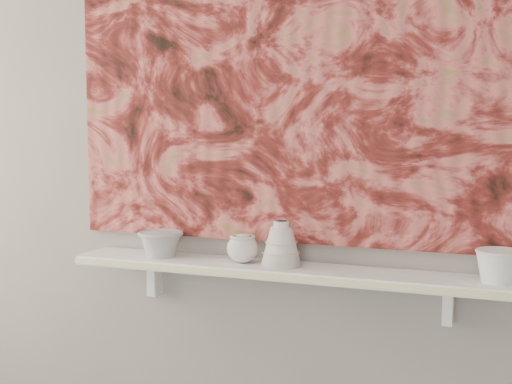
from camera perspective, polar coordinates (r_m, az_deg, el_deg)
The scene contains 11 objects.
wall_back at distance 2.26m, azimuth 3.07°, elevation 5.03°, with size 3.60×3.60×0.00m, color gray.
shelf at distance 2.22m, azimuth 2.25°, elevation -6.31°, with size 1.40×0.18×0.03m, color silver.
shelf_stripe at distance 2.13m, azimuth 1.44°, elevation -6.80°, with size 1.40×0.01×0.02m, color beige.
bracket_left at distance 2.49m, azimuth -8.10°, elevation -6.79°, with size 0.03×0.06×0.12m, color silver.
bracket_right at distance 2.20m, azimuth 15.14°, elevation -8.63°, with size 0.03×0.06×0.12m, color silver.
painting at distance 2.25m, azimuth 2.98°, elevation 9.87°, with size 1.50×0.03×1.10m, color maroon.
house_motif at distance 2.14m, azimuth 14.37°, elevation 1.65°, with size 0.09×0.00×0.08m, color black.
bowl_grey at distance 2.38m, azimuth -7.64°, elevation -4.10°, with size 0.15×0.15×0.09m, color #959593, non-canonical shape.
cup_cream at distance 2.25m, azimuth -1.07°, elevation -4.54°, with size 0.10×0.10×0.09m, color beige, non-canonical shape.
bell_vessel at distance 2.21m, azimuth 2.03°, elevation -4.13°, with size 0.13×0.13×0.14m, color beige, non-canonical shape.
bowl_white at distance 2.10m, azimuth 18.85°, elevation -5.62°, with size 0.13×0.13×0.09m, color silver, non-canonical shape.
Camera 1 is at (0.69, -0.55, 1.38)m, focal length 50.00 mm.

